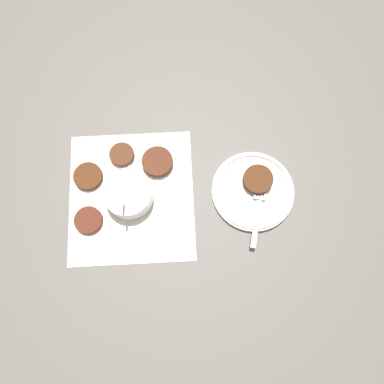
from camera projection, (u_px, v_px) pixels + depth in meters
The scene contains 10 objects.
ground_plane at pixel (128, 185), 0.90m from camera, with size 4.00×4.00×0.00m, color #605B56.
napkin at pixel (131, 196), 0.89m from camera, with size 0.34×0.32×0.00m.
sauce_bowl at pixel (129, 194), 0.86m from camera, with size 0.12×0.11×0.09m.
fritter_0 at pixel (88, 176), 0.89m from camera, with size 0.07×0.07×0.01m.
fritter_1 at pixel (89, 220), 0.86m from camera, with size 0.06×0.06×0.01m.
fritter_2 at pixel (157, 162), 0.90m from camera, with size 0.07×0.07×0.02m.
fritter_3 at pixel (122, 155), 0.91m from camera, with size 0.06×0.06×0.01m.
serving_plate at pixel (253, 191), 0.88m from camera, with size 0.19×0.19×0.02m.
fritter_on_plate at pixel (258, 180), 0.87m from camera, with size 0.07×0.07×0.02m.
fork at pixel (259, 201), 0.86m from camera, with size 0.18×0.05×0.00m.
Camera 1 is at (-0.25, -0.16, 0.86)m, focal length 35.00 mm.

